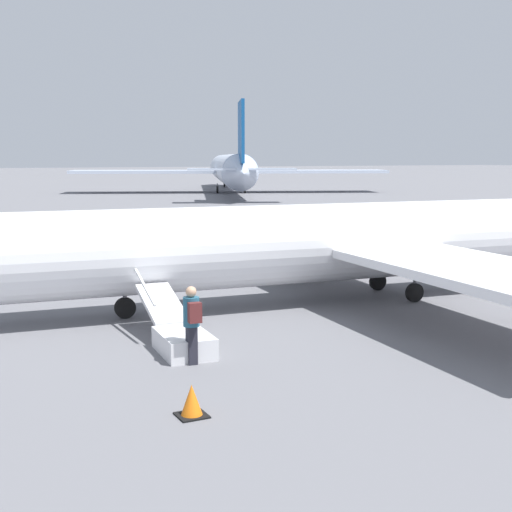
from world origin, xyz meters
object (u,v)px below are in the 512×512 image
at_px(airplane_main, 363,240).
at_px(airplane_far_right, 230,169).
at_px(passenger, 192,320).
at_px(boarding_stairs, 179,334).

xyz_separation_m(airplane_main, airplane_far_right, (-25.92, -66.74, 1.08)).
height_order(airplane_far_right, passenger, airplane_far_right).
relative_size(airplane_main, passenger, 15.50).
bearing_deg(passenger, boarding_stairs, -2.74).
xyz_separation_m(airplane_far_right, boarding_stairs, (33.39, 69.87, -2.63)).
height_order(airplane_main, airplane_far_right, airplane_far_right).
bearing_deg(boarding_stairs, airplane_main, -62.36).
xyz_separation_m(boarding_stairs, passenger, (0.17, 1.28, 0.64)).
height_order(airplane_far_right, boarding_stairs, airplane_far_right).
height_order(boarding_stairs, passenger, passenger).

